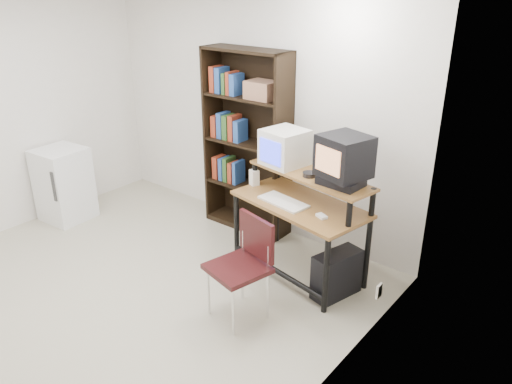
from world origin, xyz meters
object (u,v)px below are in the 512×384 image
Objects in this scene: computer_desk at (301,206)px; school_chair at (245,258)px; crt_tv at (344,156)px; mini_fridge at (64,184)px; bookshelf at (248,141)px; crt_monitor at (285,148)px; pc_tower at (337,274)px.

computer_desk reaches higher than school_chair.
mini_fridge is (-3.14, -0.80, -0.81)m from crt_tv.
bookshelf reaches higher than computer_desk.
crt_monitor is 0.77m from bookshelf.
bookshelf is (-1.02, 1.29, 0.47)m from school_chair.
pc_tower is at bearing -43.40° from crt_tv.
crt_tv reaches higher than mini_fridge.
computer_desk is 1.56× the size of school_chair.
crt_monitor is at bearing -170.80° from crt_tv.
bookshelf reaches higher than mini_fridge.
school_chair is (-0.35, -0.90, -0.70)m from crt_tv.
mini_fridge is at bearing -154.93° from computer_desk.
crt_monitor is at bearing 163.71° from computer_desk.
school_chair is 1.71m from bookshelf.
bookshelf is at bearing 173.47° from pc_tower.
crt_tv is 3.34m from mini_fridge.
bookshelf is (-1.01, 0.47, 0.31)m from computer_desk.
mini_fridge is at bearing -149.86° from crt_monitor.
mini_fridge is (-2.78, -0.72, -0.27)m from computer_desk.
pc_tower is at bearing 6.31° from mini_fridge.
mini_fridge is (-1.77, -1.19, -0.58)m from bookshelf.
school_chair is 2.79m from mini_fridge.
crt_tv reaches higher than pc_tower.
crt_monitor is 0.92× the size of crt_tv.
computer_desk reaches higher than mini_fridge.
mini_fridge is (-3.25, -0.61, 0.21)m from pc_tower.
crt_monitor is 0.95× the size of pc_tower.
pc_tower is at bearing -9.01° from crt_monitor.
crt_monitor is 0.50× the size of school_chair.
crt_monitor is at bearing 15.48° from mini_fridge.
pc_tower is 3.32m from mini_fridge.
computer_desk is at bearing -179.16° from pc_tower.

